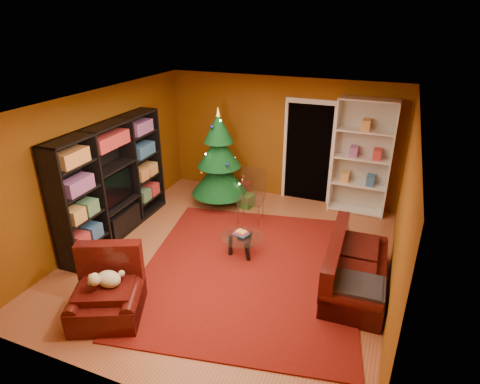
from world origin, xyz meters
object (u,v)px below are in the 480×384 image
at_px(rug, 248,269).
at_px(white_bookshelf, 362,158).
at_px(armchair, 106,293).
at_px(sofa, 357,264).
at_px(christmas_tree, 219,158).
at_px(gift_box_green, 246,201).
at_px(gift_box_red, 245,187).
at_px(coffee_table, 242,246).
at_px(dog, 109,279).
at_px(acrylic_chair, 251,200).
at_px(media_unit, 113,181).

bearing_deg(rug, white_bookshelf, 64.68).
height_order(armchair, sofa, sofa).
bearing_deg(christmas_tree, gift_box_green, 6.04).
distance_m(gift_box_red, armchair, 4.50).
distance_m(rug, gift_box_green, 2.28).
xyz_separation_m(rug, armchair, (-1.38, -1.69, 0.37)).
distance_m(armchair, coffee_table, 2.35).
xyz_separation_m(christmas_tree, armchair, (0.05, -3.74, -0.64)).
bearing_deg(gift_box_green, dog, -97.75).
relative_size(christmas_tree, sofa, 1.15).
distance_m(white_bookshelf, dog, 5.18).
height_order(gift_box_red, armchair, armchair).
bearing_deg(dog, gift_box_red, 62.64).
bearing_deg(armchair, acrylic_chair, 50.59).
xyz_separation_m(coffee_table, acrylic_chair, (-0.28, 1.17, 0.29)).
xyz_separation_m(christmas_tree, acrylic_chair, (0.90, -0.53, -0.55)).
bearing_deg(rug, sofa, 7.11).
height_order(dog, sofa, sofa).
height_order(media_unit, acrylic_chair, media_unit).
bearing_deg(white_bookshelf, media_unit, -146.47).
bearing_deg(dog, armchair, -135.00).
bearing_deg(gift_box_green, gift_box_red, 113.16).
distance_m(gift_box_red, dog, 4.45).
height_order(christmas_tree, coffee_table, christmas_tree).
distance_m(gift_box_green, dog, 3.80).
xyz_separation_m(white_bookshelf, sofa, (0.31, -2.58, -0.76)).
distance_m(coffee_table, acrylic_chair, 1.23).
bearing_deg(sofa, christmas_tree, 57.03).
distance_m(armchair, sofa, 3.56).
relative_size(christmas_tree, armchair, 2.18).
bearing_deg(sofa, acrylic_chair, 56.71).
height_order(sofa, acrylic_chair, acrylic_chair).
xyz_separation_m(dog, sofa, (2.99, 1.83, -0.17)).
xyz_separation_m(rug, dog, (-1.36, -1.62, 0.55)).
bearing_deg(coffee_table, gift_box_red, 110.09).
height_order(white_bookshelf, sofa, white_bookshelf).
height_order(coffee_table, acrylic_chair, acrylic_chair).
bearing_deg(rug, acrylic_chair, 109.23).
relative_size(rug, coffee_table, 5.30).
distance_m(media_unit, acrylic_chair, 2.56).
xyz_separation_m(white_bookshelf, coffee_table, (-1.57, -2.42, -0.97)).
distance_m(rug, white_bookshelf, 3.28).
height_order(media_unit, christmas_tree, christmas_tree).
bearing_deg(white_bookshelf, coffee_table, -121.98).
xyz_separation_m(media_unit, dog, (1.31, -1.85, -0.47)).
bearing_deg(coffee_table, white_bookshelf, 57.13).
height_order(armchair, acrylic_chair, acrylic_chair).
xyz_separation_m(media_unit, coffee_table, (2.42, 0.13, -0.84)).
relative_size(rug, gift_box_red, 15.58).
distance_m(media_unit, dog, 2.32).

